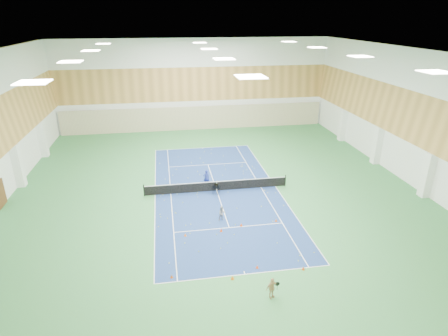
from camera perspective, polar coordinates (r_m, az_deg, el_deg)
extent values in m
plane|color=#33773E|center=(33.78, -1.11, -3.50)|extent=(40.00, 40.00, 0.00)
cube|color=navy|center=(33.78, -1.11, -3.49)|extent=(10.97, 23.77, 0.01)
cube|color=#C6B793|center=(51.72, -4.34, 7.59)|extent=(35.40, 0.16, 3.20)
cube|color=#593319|center=(35.73, -30.94, -3.46)|extent=(0.08, 1.80, 2.20)
imported|color=navy|center=(34.55, -2.71, -1.49)|extent=(0.61, 0.44, 1.54)
imported|color=gray|center=(28.93, -0.30, -6.92)|extent=(0.69, 0.62, 1.17)
imported|color=tan|center=(21.99, 7.29, -17.68)|extent=(0.82, 0.58, 1.30)
cone|color=orange|center=(27.35, -5.93, -10.08)|extent=(0.21, 0.21, 0.23)
cone|color=#FF440D|center=(27.72, -0.44, -9.43)|extent=(0.22, 0.22, 0.25)
cone|color=#DB430B|center=(28.40, 2.64, -8.61)|extent=(0.23, 0.23, 0.25)
cone|color=#EB5B0C|center=(29.24, 7.94, -7.88)|extent=(0.20, 0.20, 0.22)
cone|color=#D9550B|center=(23.68, -7.98, -16.03)|extent=(0.19, 0.19, 0.21)
cone|color=orange|center=(23.37, 1.30, -16.33)|extent=(0.22, 0.22, 0.25)
cone|color=#FF490D|center=(24.29, 5.08, -14.75)|extent=(0.20, 0.20, 0.22)
cone|color=#D5490B|center=(24.58, 12.00, -14.70)|extent=(0.21, 0.21, 0.23)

